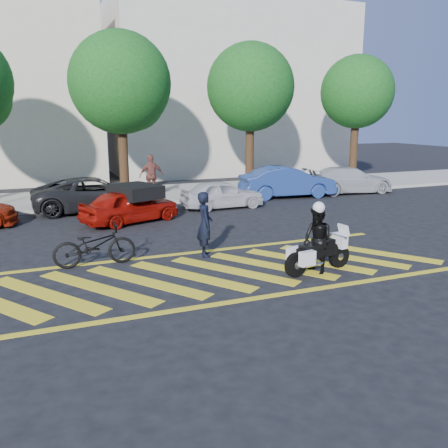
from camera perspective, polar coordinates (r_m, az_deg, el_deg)
name	(u,v)px	position (r m, az deg, el deg)	size (l,w,h in m)	color
ground	(214,273)	(11.80, -1.24, -5.91)	(90.00, 90.00, 0.00)	black
sidewalk	(125,196)	(23.10, -11.78, 3.33)	(60.00, 5.00, 0.15)	#9E998E
crosswalk	(212,273)	(11.78, -1.42, -5.91)	(12.33, 4.00, 0.01)	yellow
building_right	(228,91)	(34.05, 0.54, 15.74)	(16.00, 8.00, 11.00)	beige
tree_center	(123,87)	(22.92, -12.07, 15.85)	(4.60, 4.60, 7.56)	black
tree_right	(252,91)	(24.90, 3.40, 15.73)	(4.40, 4.40, 7.41)	black
tree_far_right	(358,95)	(28.27, 15.83, 14.73)	(4.00, 4.00, 7.10)	black
officer_bike	(205,224)	(13.00, -2.30, -0.02)	(0.66, 0.43, 1.80)	black
bicycle	(95,245)	(12.65, -15.31, -2.48)	(0.73, 2.08, 1.09)	black
police_motorcycle	(317,253)	(11.94, 11.17, -3.49)	(2.02, 0.76, 0.89)	black
officer_moto	(317,240)	(11.84, 11.17, -1.92)	(0.80, 0.62, 1.65)	black
red_convertible	(130,206)	(17.50, -11.22, 2.17)	(1.47, 3.65, 1.24)	#930D06
parked_mid_left	(95,194)	(20.03, -15.21, 3.49)	(2.29, 4.96, 1.38)	black
parked_mid_right	(222,194)	(19.90, -0.19, 3.62)	(1.41, 3.50, 1.19)	silver
parked_right	(287,182)	(22.79, 7.63, 5.05)	(1.57, 4.49, 1.48)	navy
parked_far_right	(349,180)	(24.69, 14.76, 5.14)	(1.84, 4.52, 1.31)	#B0B4B8
pedestrian_right	(152,176)	(22.10, -8.71, 5.77)	(1.14, 0.47, 1.94)	brown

